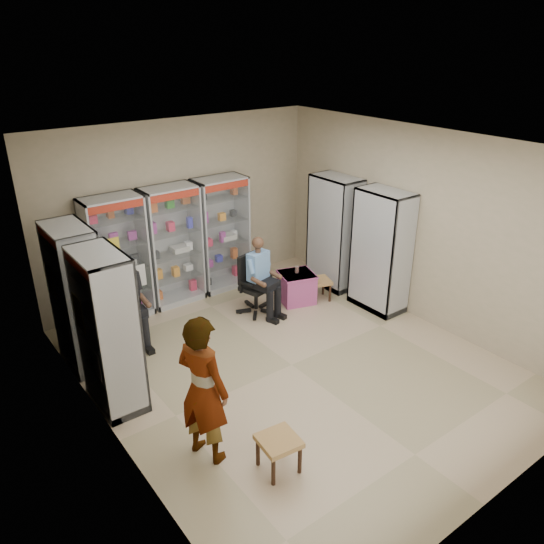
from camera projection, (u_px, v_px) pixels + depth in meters
floor at (292, 365)px, 7.35m from camera, size 6.00×6.00×0.00m
room_shell at (294, 231)px, 6.55m from camera, size 5.02×6.02×3.01m
cabinet_back_left at (117, 259)px, 8.22m from camera, size 0.90×0.50×2.00m
cabinet_back_mid at (173, 246)px, 8.74m from camera, size 0.90×0.50×2.00m
cabinet_back_right at (221, 234)px, 9.26m from camera, size 0.90×0.50×2.00m
cabinet_right_far at (334, 233)px, 9.33m from camera, size 0.90×0.50×2.00m
cabinet_right_near at (381, 251)px, 8.53m from camera, size 0.90×0.50×2.00m
cabinet_left_far at (77, 297)px, 7.04m from camera, size 0.90×0.50×2.00m
cabinet_left_near at (108, 331)px, 6.23m from camera, size 0.90×0.50×2.00m
wooden_chair at (125, 312)px, 7.77m from camera, size 0.42×0.42×0.94m
seated_customer at (124, 301)px, 7.65m from camera, size 0.44×0.60×1.34m
office_chair at (256, 285)px, 8.57m from camera, size 0.65×0.65×0.98m
seated_shopkeeper at (257, 278)px, 8.48m from camera, size 0.53×0.65×1.25m
pink_trunk at (297, 287)px, 9.01m from camera, size 0.67×0.65×0.52m
tea_glass at (297, 270)px, 8.92m from camera, size 0.07×0.07×0.10m
woven_stool_a at (319, 289)px, 9.12m from camera, size 0.47×0.47×0.37m
woven_stool_b at (279, 454)px, 5.52m from camera, size 0.44×0.44×0.40m
standing_man at (203, 389)px, 5.46m from camera, size 0.59×0.72×1.70m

